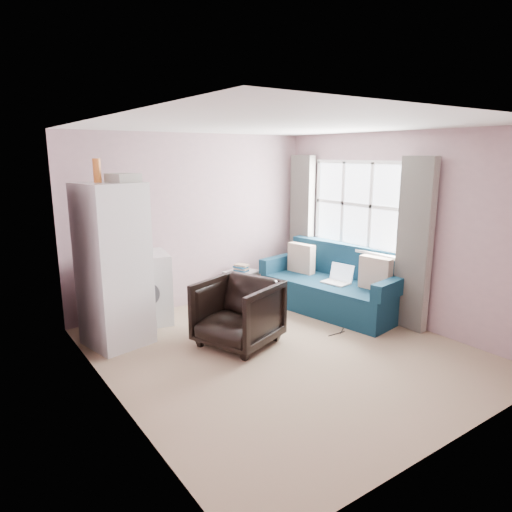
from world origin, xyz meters
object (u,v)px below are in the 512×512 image
at_px(washing_machine, 143,287).
at_px(side_table, 241,283).
at_px(armchair, 238,310).
at_px(fridge, 114,264).
at_px(sofa, 335,287).

height_order(washing_machine, side_table, washing_machine).
bearing_deg(armchair, fridge, -147.32).
relative_size(washing_machine, side_table, 1.65).
relative_size(armchair, sofa, 0.39).
bearing_deg(sofa, side_table, 117.72).
xyz_separation_m(washing_machine, sofa, (2.47, -1.10, -0.15)).
distance_m(washing_machine, side_table, 1.60).
bearing_deg(armchair, side_table, 124.93).
xyz_separation_m(armchair, side_table, (0.95, 1.39, -0.16)).
distance_m(fridge, side_table, 2.28).
bearing_deg(washing_machine, sofa, -13.16).
bearing_deg(armchair, washing_machine, -175.47).
distance_m(armchair, sofa, 1.85).
xyz_separation_m(armchair, washing_machine, (-0.63, 1.35, 0.06)).
bearing_deg(fridge, washing_machine, 31.78).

